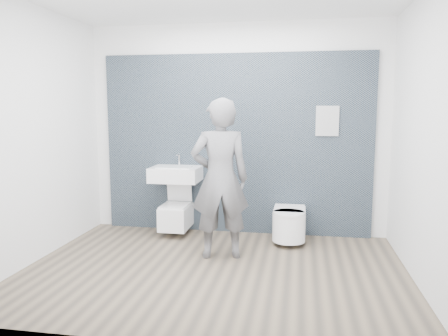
% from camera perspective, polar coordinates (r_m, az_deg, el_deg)
% --- Properties ---
extents(ground, '(4.00, 4.00, 0.00)m').
position_cam_1_polar(ground, '(4.72, -1.30, -13.12)').
color(ground, brown).
rests_on(ground, ground).
extents(room_shell, '(4.00, 4.00, 4.00)m').
position_cam_1_polar(room_shell, '(4.41, -1.37, 8.50)').
color(room_shell, silver).
rests_on(room_shell, ground).
extents(tile_wall, '(3.60, 0.06, 2.40)m').
position_cam_1_polar(tile_wall, '(6.09, 1.44, -8.24)').
color(tile_wall, black).
rests_on(tile_wall, ground).
extents(washbasin, '(0.64, 0.48, 0.48)m').
position_cam_1_polar(washbasin, '(5.82, -6.33, -0.74)').
color(washbasin, white).
rests_on(washbasin, ground).
extents(toilet_square, '(0.36, 0.52, 0.71)m').
position_cam_1_polar(toilet_square, '(5.91, -6.29, -6.11)').
color(toilet_square, white).
rests_on(toilet_square, ground).
extents(toilet_rounded, '(0.41, 0.69, 0.37)m').
position_cam_1_polar(toilet_rounded, '(5.60, 8.50, -7.20)').
color(toilet_rounded, white).
rests_on(toilet_rounded, ground).
extents(info_placard, '(0.29, 0.03, 0.38)m').
position_cam_1_polar(info_placard, '(6.00, 12.88, -8.70)').
color(info_placard, silver).
rests_on(info_placard, ground).
extents(visitor, '(0.75, 0.59, 1.80)m').
position_cam_1_polar(visitor, '(4.88, -0.52, -1.45)').
color(visitor, slate).
rests_on(visitor, ground).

